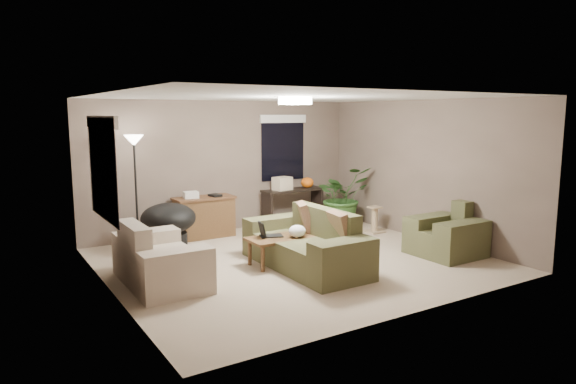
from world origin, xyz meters
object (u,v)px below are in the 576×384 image
coffee_table (281,241)px  console_table (293,204)px  armchair (446,237)px  floor_lamp (134,154)px  loveseat (158,262)px  desk (204,217)px  papasan_chair (169,223)px  houseplant (342,203)px  main_sofa (307,247)px  cat_scratching_post (374,221)px

coffee_table → console_table: 2.72m
armchair → floor_lamp: floor_lamp is taller
coffee_table → loveseat: bearing=177.4°
desk → papasan_chair: bearing=-146.7°
console_table → papasan_chair: bearing=-168.7°
armchair → floor_lamp: (-4.10, 3.01, 1.30)m
coffee_table → desk: (-0.30, 2.20, 0.02)m
console_table → houseplant: bearing=-31.5°
desk → console_table: (1.92, -0.01, 0.06)m
coffee_table → papasan_chair: 2.01m
coffee_table → papasan_chair: papasan_chair is taller
console_table → floor_lamp: floor_lamp is taller
coffee_table → armchair: bearing=-21.2°
armchair → coffee_table: 2.71m
main_sofa → armchair: (2.26, -0.65, 0.00)m
papasan_chair → houseplant: houseplant is taller
console_table → cat_scratching_post: console_table is taller
floor_lamp → main_sofa: bearing=-52.1°
houseplant → cat_scratching_post: houseplant is taller
console_table → coffee_table: bearing=-126.4°
coffee_table → papasan_chair: (-1.17, 1.63, 0.11)m
loveseat → floor_lamp: 2.36m
houseplant → cat_scratching_post: (0.15, -0.82, -0.26)m
armchair → desk: size_ratio=0.91×
console_table → floor_lamp: (-3.19, -0.16, 1.16)m
armchair → cat_scratching_post: 1.83m
papasan_chair → coffee_table: bearing=-54.3°
main_sofa → desk: 2.60m
papasan_chair → floor_lamp: floor_lamp is taller
floor_lamp → cat_scratching_post: bearing=-15.8°
loveseat → armchair: size_ratio=1.60×
main_sofa → loveseat: same height
coffee_table → floor_lamp: floor_lamp is taller
loveseat → console_table: (3.47, 2.11, 0.14)m
coffee_table → papasan_chair: bearing=125.7°
coffee_table → houseplant: 2.98m
main_sofa → armchair: size_ratio=2.20×
main_sofa → loveseat: (-2.12, 0.41, 0.00)m
papasan_chair → cat_scratching_post: papasan_chair is taller
coffee_table → papasan_chair: size_ratio=1.04×
loveseat → console_table: loveseat is taller
loveseat → desk: bearing=53.8°
desk → console_table: size_ratio=0.85×
desk → houseplant: (2.77, -0.54, 0.09)m
armchair → floor_lamp: size_ratio=0.52×
floor_lamp → papasan_chair: bearing=-44.9°
armchair → houseplant: bearing=91.2°
main_sofa → desk: main_sofa is taller
console_table → papasan_chair: size_ratio=1.35×
papasan_chair → floor_lamp: size_ratio=0.50×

